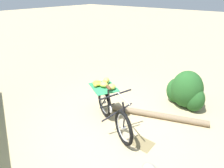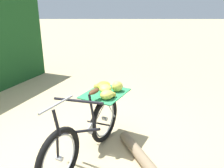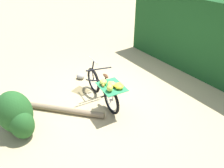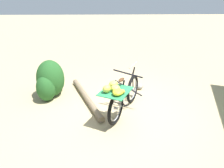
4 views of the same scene
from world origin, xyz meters
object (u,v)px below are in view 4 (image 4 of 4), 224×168
Objects in this scene: fallen_log at (86,97)px; path_stone at (139,86)px; bicycle at (123,95)px; shrub_cluster at (51,81)px.

path_stone reaches higher than fallen_log.
bicycle is 2.13m from shrub_cluster.
bicycle is at bearing -119.12° from shrub_cluster.
fallen_log is (0.75, 0.90, -0.42)m from bicycle.
bicycle is 6.53× the size of path_stone.
bicycle is 0.74× the size of fallen_log.
bicycle is 1.62× the size of shrub_cluster.
shrub_cluster is (0.29, 0.96, 0.37)m from fallen_log.
path_stone is at bearing 2.91° from bicycle.
shrub_cluster reaches higher than fallen_log.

